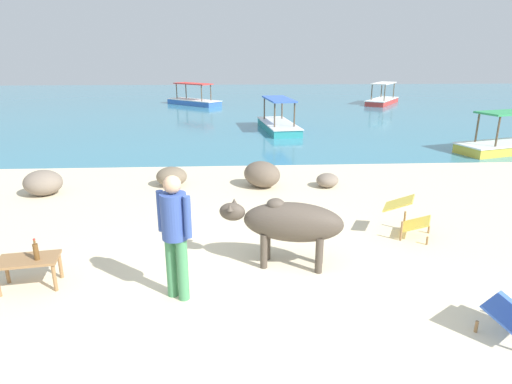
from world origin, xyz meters
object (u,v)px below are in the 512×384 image
object	(u,v)px
cow	(289,222)
person_standing	(175,229)
deck_chair_near	(407,214)
boat_red	(382,100)
bottle	(36,251)
boat_blue	(194,100)
low_bench_table	(28,263)
boat_yellow	(511,143)
boat_teal	(278,124)

from	to	relation	value
cow	person_standing	bearing A→B (deg)	41.63
deck_chair_near	boat_red	world-z (taller)	boat_red
bottle	boat_blue	world-z (taller)	boat_blue
cow	boat_blue	xyz separation A→B (m)	(-3.07, 21.26, -0.43)
deck_chair_near	person_standing	xyz separation A→B (m)	(-3.67, -1.78, 0.56)
low_bench_table	boat_blue	xyz separation A→B (m)	(0.45, 21.69, -0.10)
bottle	deck_chair_near	size ratio (longest dim) A/B	0.32
low_bench_table	deck_chair_near	size ratio (longest dim) A/B	0.89
person_standing	boat_yellow	distance (m)	12.68
deck_chair_near	boat_yellow	bearing A→B (deg)	74.13
low_bench_table	person_standing	size ratio (longest dim) A/B	0.51
deck_chair_near	person_standing	world-z (taller)	person_standing
person_standing	boat_teal	size ratio (longest dim) A/B	0.43
bottle	boat_blue	xyz separation A→B (m)	(0.31, 21.73, -0.28)
boat_yellow	boat_teal	bearing A→B (deg)	-48.99
low_bench_table	boat_yellow	distance (m)	14.03
cow	deck_chair_near	bearing A→B (deg)	-141.58
boat_blue	boat_red	xyz separation A→B (m)	(11.60, -0.22, 0.00)
person_standing	boat_yellow	xyz separation A→B (m)	(9.61, 8.24, -0.70)
boat_red	deck_chair_near	bearing A→B (deg)	16.17
cow	boat_teal	xyz separation A→B (m)	(1.10, 11.85, -0.43)
low_bench_table	boat_blue	world-z (taller)	boat_blue
person_standing	cow	bearing A→B (deg)	-28.61
bottle	person_standing	size ratio (longest dim) A/B	0.18
cow	boat_red	bearing A→B (deg)	-98.12
boat_teal	boat_yellow	distance (m)	8.26
low_bench_table	bottle	distance (m)	0.24
person_standing	boat_red	xyz separation A→B (m)	(10.05, 21.84, -0.70)
low_bench_table	deck_chair_near	world-z (taller)	deck_chair_near
boat_blue	low_bench_table	bearing A→B (deg)	-49.36
boat_teal	boat_blue	xyz separation A→B (m)	(-4.17, 9.42, 0.00)
boat_teal	boat_yellow	bearing A→B (deg)	-128.34
cow	bottle	bearing A→B (deg)	21.75
person_standing	deck_chair_near	bearing A→B (deg)	-30.47
boat_teal	boat_yellow	world-z (taller)	same
boat_teal	low_bench_table	bearing A→B (deg)	153.27
bottle	boat_red	size ratio (longest dim) A/B	0.08
deck_chair_near	low_bench_table	bearing A→B (deg)	-139.32
boat_teal	bottle	bearing A→B (deg)	153.90
bottle	boat_teal	world-z (taller)	boat_teal
cow	boat_red	world-z (taller)	boat_red
deck_chair_near	boat_teal	bearing A→B (deg)	122.24
deck_chair_near	boat_blue	size ratio (longest dim) A/B	0.26
low_bench_table	person_standing	bearing A→B (deg)	-19.34
low_bench_table	boat_red	bearing A→B (deg)	51.83
boat_yellow	low_bench_table	bearing A→B (deg)	17.36
deck_chair_near	bottle	bearing A→B (deg)	-138.64
bottle	person_standing	bearing A→B (deg)	-10.23
boat_teal	boat_red	size ratio (longest dim) A/B	1.02
cow	boat_teal	size ratio (longest dim) A/B	0.49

